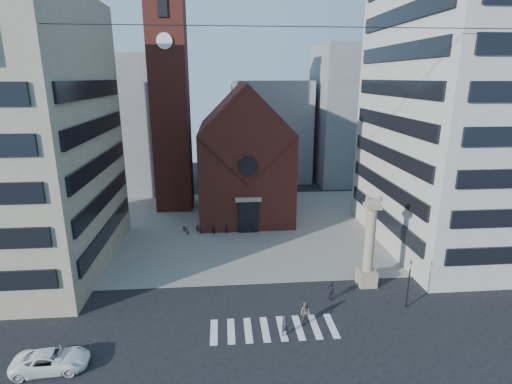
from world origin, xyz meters
The scene contains 21 objects.
ground centered at (0.00, 0.00, 0.00)m, with size 120.00×120.00×0.00m, color black.
piazza centered at (0.00, 19.00, 0.03)m, with size 46.00×30.00×0.05m, color gray.
zebra_crossing centered at (0.55, -3.00, 0.01)m, with size 10.20×3.20×0.01m, color white, non-canonical shape.
church centered at (0.00, 25.04, 7.98)m, with size 12.00×16.65×18.00m.
campanile centered at (-10.00, 28.00, 15.74)m, with size 5.50×5.50×31.20m.
building_right centered at (24.00, 12.00, 16.00)m, with size 18.00×22.00×32.00m, color #BDB6AB.
bg_block_left centered at (-20.00, 40.00, 11.00)m, with size 16.00×14.00×22.00m, color gray.
bg_block_mid centered at (6.00, 45.00, 9.00)m, with size 14.00×12.00×18.00m, color gray.
bg_block_right centered at (22.00, 42.00, 12.00)m, with size 16.00×14.00×24.00m, color gray.
lion_column centered at (10.01, 3.00, 3.46)m, with size 1.63×1.60×8.68m.
traffic_light centered at (12.00, -1.00, 2.29)m, with size 0.13×0.16×4.30m.
white_car centered at (-14.59, -6.08, 0.66)m, with size 2.20×4.77×1.33m, color white.
pedestrian_0 centered at (1.30, -3.83, 0.82)m, with size 0.60×0.39×1.64m, color #302939.
pedestrian_1 centered at (3.11, -2.45, 0.89)m, with size 0.86×0.67×1.78m, color #665B51.
pedestrian_2 centered at (6.01, 0.70, 0.84)m, with size 0.98×0.41×1.67m, color #23242A.
scooter_0 centered at (-7.73, 17.24, 0.56)m, with size 0.68×1.94×1.02m, color black.
scooter_1 centered at (-6.13, 17.24, 0.62)m, with size 0.53×1.88×1.13m, color black.
scooter_2 centered at (-4.53, 17.24, 0.56)m, with size 0.68×1.94×1.02m, color black.
scooter_3 centered at (-2.94, 17.24, 0.62)m, with size 0.53×1.88×1.13m, color black.
scooter_4 centered at (-1.34, 17.24, 0.56)m, with size 0.68×1.94×1.02m, color black.
scooter_5 centered at (0.25, 17.24, 0.62)m, with size 0.53×1.88×1.13m, color black.
Camera 1 is at (-3.08, -29.26, 18.58)m, focal length 28.00 mm.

